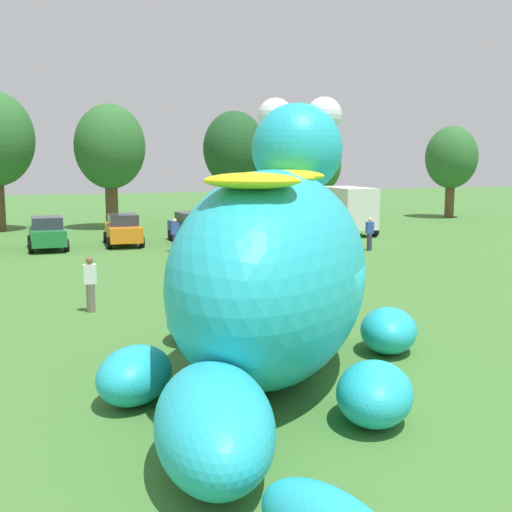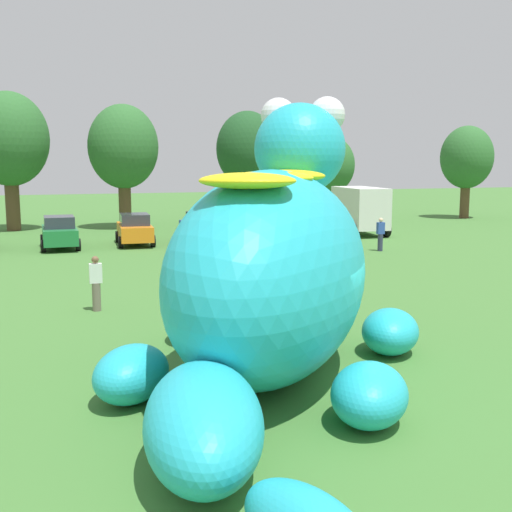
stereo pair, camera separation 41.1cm
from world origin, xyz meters
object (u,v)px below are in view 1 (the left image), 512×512
Objects in this scene: car_green at (47,233)px; car_orange at (123,230)px; car_blue at (192,227)px; spectator_near_inflatable at (370,234)px; box_truck at (343,208)px; spectator_mid_field at (265,246)px; spectator_wandering at (90,285)px; car_yellow at (251,224)px; spectator_by_cars at (175,235)px; giant_inflatable_creature at (273,271)px.

car_green is 0.99× the size of car_orange.
car_blue is 2.45× the size of spectator_near_inflatable.
car_orange is 1.00× the size of car_blue.
box_truck reaches higher than spectator_mid_field.
car_green is 2.41× the size of spectator_wandering.
box_truck is at bearing 47.49° from spectator_mid_field.
spectator_wandering is (-14.88, -8.83, 0.00)m from spectator_near_inflatable.
box_truck reaches higher than car_yellow.
car_green is 2.41× the size of spectator_by_cars.
box_truck is 3.82× the size of spectator_mid_field.
car_yellow is at bearing 4.62° from car_orange.
box_truck is (14.27, 23.69, -0.68)m from giant_inflatable_creature.
spectator_near_inflatable is (11.77, 16.07, -1.43)m from giant_inflatable_creature.
box_truck is 3.82× the size of spectator_by_cars.
spectator_near_inflatable and spectator_wandering have the same top height.
spectator_mid_field is at bearing -44.11° from car_green.
spectator_near_inflatable is (-2.50, -7.62, -0.75)m from box_truck.
car_orange is (3.96, 0.27, 0.00)m from car_green.
car_orange is at bearing -175.38° from car_yellow.
giant_inflatable_creature reaches higher than spectator_wandering.
giant_inflatable_creature is 19.26m from spectator_by_cars.
car_yellow is (11.67, 0.89, 0.00)m from car_green.
spectator_mid_field is 1.00× the size of spectator_wandering.
box_truck is 23.94m from spectator_wandering.
car_yellow is (7.70, 0.62, 0.00)m from car_orange.
giant_inflatable_creature is at bearing -90.42° from car_orange.
spectator_wandering is (0.69, -15.05, -0.01)m from car_green.
spectator_near_inflatable is 9.99m from spectator_by_cars.
car_green is at bearing 92.62° from spectator_wandering.
spectator_near_inflatable is at bearing -39.41° from car_blue.
car_orange is at bearing 89.58° from giant_inflatable_creature.
spectator_mid_field and spectator_by_cars have the same top height.
car_green is at bearing -178.81° from car_blue.
giant_inflatable_creature is at bearing -66.77° from spectator_wandering.
car_green is at bearing 135.89° from spectator_mid_field.
box_truck is at bearing 71.84° from spectator_near_inflatable.
box_truck is 12.91m from spectator_by_cars.
spectator_mid_field is (-2.78, -9.51, -0.01)m from car_yellow.
car_yellow is at bearing 10.69° from car_blue.
spectator_mid_field is (8.89, -8.62, -0.01)m from car_green.
spectator_wandering is at bearing -136.58° from box_truck.
spectator_by_cars is 12.98m from spectator_wandering.
car_yellow is at bearing 118.76° from spectator_near_inflatable.
car_yellow is 0.63× the size of box_truck.
car_orange is (0.17, 22.57, -1.42)m from giant_inflatable_creature.
spectator_near_inflatable and spectator_by_cars have the same top height.
car_green is 6.85m from spectator_by_cars.
spectator_wandering is at bearing -124.54° from car_yellow.
car_orange is at bearing 3.89° from car_green.
car_yellow is 2.41× the size of spectator_near_inflatable.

